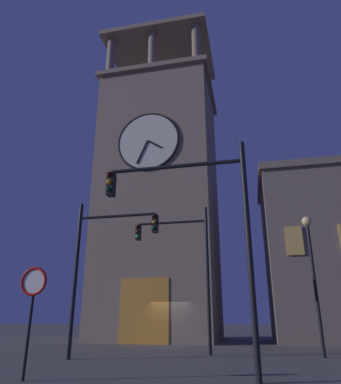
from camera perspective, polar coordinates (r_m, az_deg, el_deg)
ground_plane at (r=23.52m, az=-0.04°, el=-23.19°), size 200.00×200.00×0.00m
clocktower at (r=29.17m, az=-1.62°, el=-0.81°), size 9.25×8.42×28.55m
traffic_signal_near at (r=17.25m, az=2.34°, el=-10.22°), size 3.59×0.41×6.64m
traffic_signal_mid at (r=15.32m, az=-10.99°, el=-9.56°), size 3.57×0.41×6.25m
traffic_signal_far at (r=10.29m, az=4.75°, el=-3.80°), size 4.28×0.41×6.44m
street_lamp at (r=16.96m, az=21.55°, el=-9.66°), size 0.44×0.44×5.83m
no_horn_sign at (r=10.60m, az=-21.08°, el=-14.34°), size 0.78×0.14×2.81m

